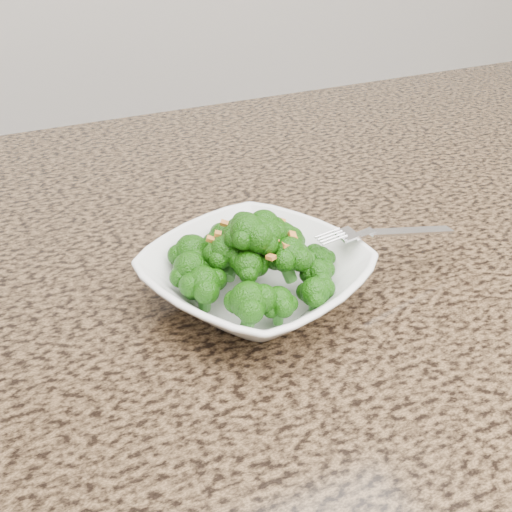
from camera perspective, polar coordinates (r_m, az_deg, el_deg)
name	(u,v)px	position (r m, az deg, el deg)	size (l,w,h in m)	color
granite_counter	(320,265)	(0.72, 5.75, -0.81)	(1.64, 1.04, 0.03)	brown
bowl	(256,278)	(0.62, 0.00, -1.99)	(0.20, 0.20, 0.05)	white
broccoli_pile	(256,227)	(0.59, 0.00, 2.57)	(0.18, 0.18, 0.06)	#185309
garlic_topping	(256,193)	(0.57, 0.00, 5.59)	(0.11, 0.11, 0.01)	orange
fork	(367,233)	(0.64, 9.86, 2.03)	(0.18, 0.03, 0.01)	silver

